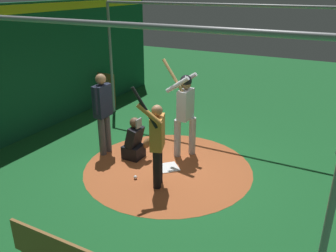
{
  "coord_description": "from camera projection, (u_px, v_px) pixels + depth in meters",
  "views": [
    {
      "loc": [
        3.02,
        -5.73,
        3.56
      ],
      "look_at": [
        0.0,
        0.0,
        0.95
      ],
      "focal_mm": 37.41,
      "sensor_mm": 36.0,
      "label": 1
    }
  ],
  "objects": [
    {
      "name": "batter",
      "position": [
        185.0,
        108.0,
        7.5
      ],
      "size": [
        0.68,
        0.49,
        2.17
      ],
      "color": "#B3B3B7",
      "rests_on": "ground"
    },
    {
      "name": "cage_frame",
      "position": [
        168.0,
        61.0,
        6.5
      ],
      "size": [
        6.28,
        4.81,
        3.18
      ],
      "color": "gray",
      "rests_on": "ground"
    },
    {
      "name": "baseball_0",
      "position": [
        135.0,
        177.0,
        6.9
      ],
      "size": [
        0.07,
        0.07,
        0.07
      ],
      "primitive_type": "sphere",
      "color": "white",
      "rests_on": "dirt_circle"
    },
    {
      "name": "home_plate",
      "position": [
        168.0,
        167.0,
        7.34
      ],
      "size": [
        0.59,
        0.59,
        0.01
      ],
      "primitive_type": "cube",
      "rotation": [
        0.0,
        0.0,
        0.79
      ],
      "color": "white",
      "rests_on": "dirt_circle"
    },
    {
      "name": "visitor",
      "position": [
        157.0,
        140.0,
        6.38
      ],
      "size": [
        0.53,
        0.59,
        1.99
      ],
      "rotation": [
        0.0,
        0.0,
        0.35
      ],
      "color": "black",
      "rests_on": "ground"
    },
    {
      "name": "bat_rack",
      "position": [
        103.0,
        90.0,
        11.02
      ],
      "size": [
        0.94,
        0.18,
        1.05
      ],
      "color": "olive",
      "rests_on": "ground"
    },
    {
      "name": "umpire",
      "position": [
        103.0,
        110.0,
        7.63
      ],
      "size": [
        0.23,
        0.49,
        1.84
      ],
      "color": "#4C4C51",
      "rests_on": "ground"
    },
    {
      "name": "dirt_circle",
      "position": [
        168.0,
        168.0,
        7.34
      ],
      "size": [
        3.5,
        3.5,
        0.01
      ],
      "primitive_type": "cylinder",
      "color": "#AD562D",
      "rests_on": "ground"
    },
    {
      "name": "back_wall",
      "position": [
        22.0,
        72.0,
        8.47
      ],
      "size": [
        0.22,
        10.92,
        3.21
      ],
      "color": "#145133",
      "rests_on": "ground"
    },
    {
      "name": "ground_plane",
      "position": [
        168.0,
        168.0,
        7.34
      ],
      "size": [
        26.92,
        26.92,
        0.0
      ],
      "primitive_type": "plane",
      "color": "#195B28"
    },
    {
      "name": "catcher",
      "position": [
        135.0,
        142.0,
        7.64
      ],
      "size": [
        0.58,
        0.4,
        0.95
      ],
      "color": "black",
      "rests_on": "ground"
    }
  ]
}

